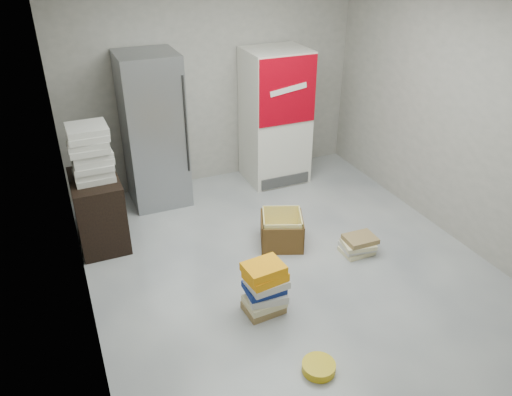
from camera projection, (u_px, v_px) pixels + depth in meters
The scene contains 10 objects.
ground at pixel (295, 273), 5.17m from camera, with size 5.00×5.00×0.00m, color #B8B8B3.
room_shell at pixel (303, 106), 4.30m from camera, with size 4.04×5.04×2.82m.
steel_fridge at pixel (154, 131), 6.12m from camera, with size 0.70×0.72×1.90m.
coke_cooler at pixel (275, 117), 6.70m from camera, with size 0.80×0.73×1.80m.
wood_shelf at pixel (99, 210), 5.51m from camera, with size 0.50×0.80×0.80m, color black.
supply_box_stack at pixel (90, 153), 5.18m from camera, with size 0.43×0.44×0.58m.
phonebook_stack_main at pixel (265, 288), 4.56m from camera, with size 0.41×0.33×0.52m.
phonebook_stack_side at pixel (358, 245), 5.44m from camera, with size 0.38×0.34×0.21m.
cardboard_box at pixel (282, 232), 5.58m from camera, with size 0.60×0.60×0.37m.
bucket_lid at pixel (319, 367), 4.03m from camera, with size 0.27×0.27×0.07m, color yellow.
Camera 1 is at (-2.00, -3.66, 3.17)m, focal length 35.00 mm.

